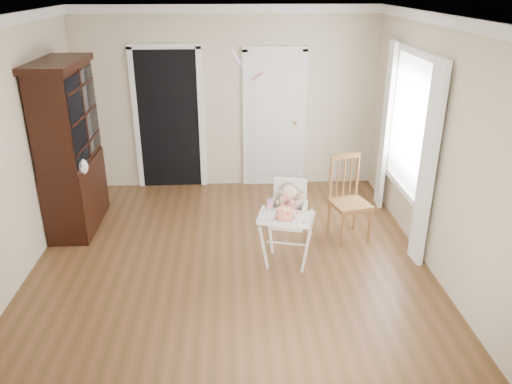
{
  "coord_description": "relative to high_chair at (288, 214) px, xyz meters",
  "views": [
    {
      "loc": [
        0.03,
        -4.93,
        3.02
      ],
      "look_at": [
        0.29,
        -0.06,
        0.93
      ],
      "focal_mm": 35.0,
      "sensor_mm": 36.0,
      "label": 1
    }
  ],
  "objects": [
    {
      "name": "dining_chair",
      "position": [
        0.83,
        0.59,
        -0.12
      ],
      "size": [
        0.53,
        0.53,
        1.06
      ],
      "rotation": [
        0.0,
        0.0,
        0.27
      ],
      "color": "brown",
      "rests_on": "floor"
    },
    {
      "name": "closet_door",
      "position": [
        0.06,
        2.44,
        0.41
      ],
      "size": [
        0.96,
        0.09,
        2.13
      ],
      "color": "white",
      "rests_on": "wall_back"
    },
    {
      "name": "cake",
      "position": [
        -0.06,
        -0.24,
        0.13
      ],
      "size": [
        0.23,
        0.23,
        0.11
      ],
      "color": "silver",
      "rests_on": "high_chair"
    },
    {
      "name": "wall_right",
      "position": [
        1.61,
        -0.03,
        0.73
      ],
      "size": [
        0.0,
        5.0,
        5.0
      ],
      "primitive_type": "plane",
      "rotation": [
        1.57,
        0.0,
        -1.57
      ],
      "color": "beige",
      "rests_on": "floor"
    },
    {
      "name": "wall_left",
      "position": [
        -2.89,
        -0.03,
        0.73
      ],
      "size": [
        0.0,
        5.0,
        5.0
      ],
      "primitive_type": "plane",
      "rotation": [
        1.57,
        0.0,
        1.57
      ],
      "color": "beige",
      "rests_on": "floor"
    },
    {
      "name": "china_cabinet",
      "position": [
        -2.63,
        1.11,
        0.46
      ],
      "size": [
        0.57,
        1.28,
        2.15
      ],
      "color": "black",
      "rests_on": "floor"
    },
    {
      "name": "crown_molding",
      "position": [
        -0.64,
        -0.03,
        2.02
      ],
      "size": [
        4.5,
        5.0,
        0.12
      ],
      "primitive_type": null,
      "color": "white",
      "rests_on": "ceiling"
    },
    {
      "name": "high_chair",
      "position": [
        0.0,
        0.0,
        0.0
      ],
      "size": [
        0.71,
        0.82,
        1.0
      ],
      "rotation": [
        0.0,
        0.0,
        -0.24
      ],
      "color": "white",
      "rests_on": "floor"
    },
    {
      "name": "sippy_cup",
      "position": [
        -0.21,
        -0.05,
        0.15
      ],
      "size": [
        0.07,
        0.07,
        0.16
      ],
      "rotation": [
        0.0,
        0.0,
        -0.24
      ],
      "color": "#F696C4",
      "rests_on": "high_chair"
    },
    {
      "name": "floor",
      "position": [
        -0.64,
        -0.03,
        -0.62
      ],
      "size": [
        5.0,
        5.0,
        0.0
      ],
      "primitive_type": "plane",
      "color": "#53391C",
      "rests_on": "ground"
    },
    {
      "name": "ceiling",
      "position": [
        -0.64,
        -0.03,
        2.08
      ],
      "size": [
        5.0,
        5.0,
        0.0
      ],
      "primitive_type": "plane",
      "rotation": [
        3.14,
        0.0,
        0.0
      ],
      "color": "white",
      "rests_on": "wall_back"
    },
    {
      "name": "wall_back",
      "position": [
        -0.64,
        2.47,
        0.73
      ],
      "size": [
        4.5,
        0.0,
        4.5
      ],
      "primitive_type": "plane",
      "rotation": [
        1.57,
        0.0,
        0.0
      ],
      "color": "beige",
      "rests_on": "floor"
    },
    {
      "name": "streamer",
      "position": [
        -0.54,
        1.09,
        1.56
      ],
      "size": [
        0.13,
        0.48,
        0.15
      ],
      "primitive_type": null,
      "rotation": [
        0.26,
        0.0,
        0.21
      ],
      "color": "#FF93CD",
      "rests_on": "ceiling"
    },
    {
      "name": "doorway",
      "position": [
        -1.54,
        2.45,
        0.49
      ],
      "size": [
        1.06,
        0.05,
        2.22
      ],
      "color": "black",
      "rests_on": "wall_back"
    },
    {
      "name": "baby",
      "position": [
        0.01,
        0.02,
        0.13
      ],
      "size": [
        0.27,
        0.24,
        0.41
      ],
      "rotation": [
        0.0,
        0.0,
        -0.24
      ],
      "color": "beige",
      "rests_on": "high_chair"
    },
    {
      "name": "window_right",
      "position": [
        1.53,
        0.77,
        0.67
      ],
      "size": [
        0.13,
        1.84,
        2.3
      ],
      "color": "white",
      "rests_on": "wall_right"
    }
  ]
}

